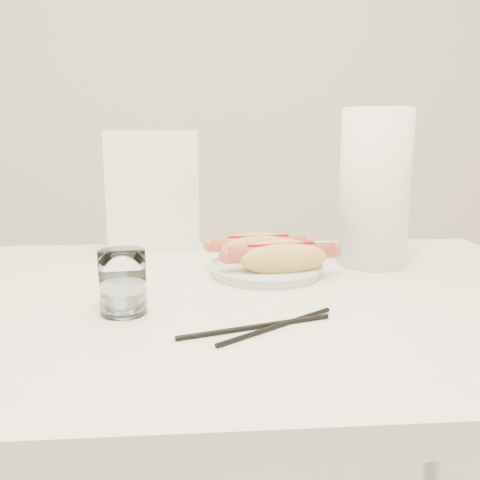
{
  "coord_description": "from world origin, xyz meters",
  "views": [
    {
      "loc": [
        -0.04,
        -0.82,
        1.01
      ],
      "look_at": [
        0.03,
        0.09,
        0.82
      ],
      "focal_mm": 39.44,
      "sensor_mm": 36.0,
      "label": 1
    }
  ],
  "objects": [
    {
      "name": "plate",
      "position": [
        0.08,
        0.11,
        0.76
      ],
      "size": [
        0.23,
        0.23,
        0.02
      ],
      "primitive_type": "cylinder",
      "rotation": [
        0.0,
        0.0,
        0.19
      ],
      "color": "white",
      "rests_on": "table"
    },
    {
      "name": "chopstick_near",
      "position": [
        0.06,
        -0.16,
        0.75
      ],
      "size": [
        0.17,
        0.13,
        0.01
      ],
      "primitive_type": "cylinder",
      "rotation": [
        0.0,
        1.57,
        0.62
      ],
      "color": "black",
      "rests_on": "table"
    },
    {
      "name": "napkin_box",
      "position": [
        -0.15,
        0.35,
        0.88
      ],
      "size": [
        0.21,
        0.14,
        0.26
      ],
      "primitive_type": "cube",
      "rotation": [
        0.0,
        0.0,
        0.16
      ],
      "color": "white",
      "rests_on": "table"
    },
    {
      "name": "water_glass",
      "position": [
        -0.16,
        -0.08,
        0.8
      ],
      "size": [
        0.07,
        0.07,
        0.09
      ],
      "primitive_type": "cylinder",
      "color": "silver",
      "rests_on": "table"
    },
    {
      "name": "chopstick_far",
      "position": [
        0.03,
        -0.16,
        0.75
      ],
      "size": [
        0.21,
        0.07,
        0.01
      ],
      "primitive_type": "cylinder",
      "rotation": [
        0.0,
        1.57,
        0.3
      ],
      "color": "black",
      "rests_on": "table"
    },
    {
      "name": "hotdog_right",
      "position": [
        0.1,
        0.07,
        0.79
      ],
      "size": [
        0.2,
        0.1,
        0.05
      ],
      "rotation": [
        0.0,
        0.0,
        0.15
      ],
      "color": "#E5B059",
      "rests_on": "plate"
    },
    {
      "name": "paper_towel_roll",
      "position": [
        0.29,
        0.17,
        0.9
      ],
      "size": [
        0.17,
        0.17,
        0.3
      ],
      "primitive_type": "cylinder",
      "rotation": [
        0.0,
        0.0,
        0.27
      ],
      "color": "white",
      "rests_on": "table"
    },
    {
      "name": "navy_napkin",
      "position": [
        0.1,
        0.21,
        0.75
      ],
      "size": [
        0.16,
        0.16,
        0.01
      ],
      "primitive_type": "cube",
      "rotation": [
        0.0,
        0.0,
        0.28
      ],
      "color": "#111238",
      "rests_on": "table"
    },
    {
      "name": "hotdog_left",
      "position": [
        0.07,
        0.16,
        0.79
      ],
      "size": [
        0.19,
        0.08,
        0.05
      ],
      "rotation": [
        0.0,
        0.0,
        0.08
      ],
      "color": "tan",
      "rests_on": "plate"
    },
    {
      "name": "table",
      "position": [
        0.0,
        0.0,
        0.69
      ],
      "size": [
        1.2,
        0.8,
        0.75
      ],
      "color": "white",
      "rests_on": "ground"
    }
  ]
}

